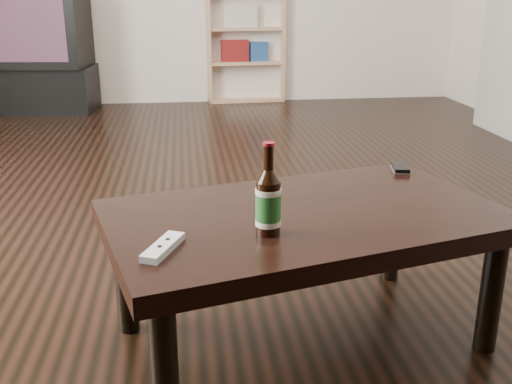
{
  "coord_description": "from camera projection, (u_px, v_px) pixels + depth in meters",
  "views": [
    {
      "loc": [
        0.02,
        -2.43,
        0.97
      ],
      "look_at": [
        0.19,
        -1.08,
        0.51
      ],
      "focal_mm": 42.0,
      "sensor_mm": 36.0,
      "label": 1
    }
  ],
  "objects": [
    {
      "name": "coffee_table",
      "position": [
        305.0,
        229.0,
        1.64
      ],
      "size": [
        1.18,
        0.87,
        0.4
      ],
      "rotation": [
        0.0,
        0.0,
        0.26
      ],
      "color": "black",
      "rests_on": "floor"
    },
    {
      "name": "phone",
      "position": [
        400.0,
        168.0,
        1.98
      ],
      "size": [
        0.07,
        0.11,
        0.02
      ],
      "rotation": [
        0.0,
        0.0,
        -0.2
      ],
      "color": "#B3B3B5",
      "rests_on": "coffee_table"
    },
    {
      "name": "tv_stand",
      "position": [
        38.0,
        89.0,
        4.97
      ],
      "size": [
        0.97,
        0.56,
        0.37
      ],
      "primitive_type": "cube",
      "rotation": [
        0.0,
        0.0,
        -0.11
      ],
      "color": "black",
      "rests_on": "floor"
    },
    {
      "name": "remote",
      "position": [
        163.0,
        247.0,
        1.37
      ],
      "size": [
        0.1,
        0.16,
        0.02
      ],
      "rotation": [
        0.0,
        0.0,
        -0.42
      ],
      "color": "#B8B9BB",
      "rests_on": "coffee_table"
    },
    {
      "name": "floor",
      "position": [
        183.0,
        225.0,
        2.6
      ],
      "size": [
        5.0,
        6.0,
        0.01
      ],
      "primitive_type": "cube",
      "color": "black",
      "rests_on": "ground"
    },
    {
      "name": "bookshelf",
      "position": [
        243.0,
        25.0,
        5.33
      ],
      "size": [
        0.71,
        0.36,
        1.28
      ],
      "rotation": [
        0.0,
        0.0,
        0.07
      ],
      "color": "tan",
      "rests_on": "floor"
    },
    {
      "name": "beer_bottle",
      "position": [
        268.0,
        202.0,
        1.45
      ],
      "size": [
        0.07,
        0.07,
        0.23
      ],
      "rotation": [
        0.0,
        0.0,
        0.05
      ],
      "color": "black",
      "rests_on": "coffee_table"
    },
    {
      "name": "tv",
      "position": [
        31.0,
        26.0,
        4.81
      ],
      "size": [
        0.91,
        0.63,
        0.64
      ],
      "rotation": [
        0.0,
        0.0,
        -0.11
      ],
      "color": "black",
      "rests_on": "tv_stand"
    }
  ]
}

